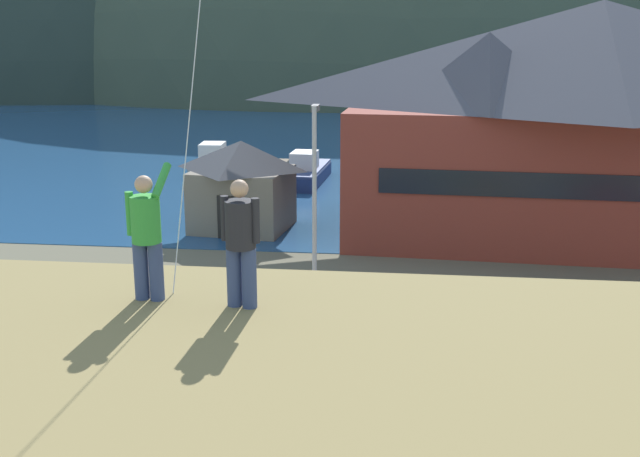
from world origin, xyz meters
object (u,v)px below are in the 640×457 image
object	(u,v)px
harbor_lodge	(595,114)
person_companion	(241,240)
person_kite_flyer	(146,233)
storage_shed_waterside	(242,184)
parked_car_back_row_left	(179,328)
parked_car_front_row_red	(50,418)
moored_boat_wharfside	(214,162)
parked_car_corner_spot	(339,335)
wharf_dock	(255,176)
moored_boat_outer_mooring	(306,172)
parked_car_front_row_silver	(516,345)
parked_car_lone_by_shed	(462,414)
parking_light_pole	(315,196)

from	to	relation	value
harbor_lodge	person_companion	size ratio (longest dim) A/B	14.40
person_kite_flyer	storage_shed_waterside	bearing A→B (deg)	99.68
harbor_lodge	parked_car_back_row_left	world-z (taller)	harbor_lodge
storage_shed_waterside	parked_car_front_row_red	distance (m)	21.90
moored_boat_wharfside	person_companion	distance (m)	45.33
person_kite_flyer	parked_car_front_row_red	bearing A→B (deg)	128.18
parked_car_corner_spot	harbor_lodge	bearing A→B (deg)	57.02
person_kite_flyer	wharf_dock	bearing A→B (deg)	99.28
parked_car_front_row_red	person_kite_flyer	xyz separation A→B (m)	(4.84, -6.15, 6.39)
storage_shed_waterside	parked_car_back_row_left	size ratio (longest dim) A/B	1.29
moored_boat_outer_mooring	person_kite_flyer	size ratio (longest dim) A/B	3.86
moored_boat_outer_mooring	parked_car_front_row_silver	world-z (taller)	moored_boat_outer_mooring
harbor_lodge	parked_car_lone_by_shed	bearing A→B (deg)	-109.24
wharf_dock	person_kite_flyer	distance (m)	41.45
harbor_lodge	parked_car_front_row_red	xyz separation A→B (m)	(-17.20, -22.44, -4.96)
harbor_lodge	parking_light_pole	bearing A→B (deg)	-135.22
harbor_lodge	moored_boat_outer_mooring	size ratio (longest dim) A/B	3.49
person_kite_flyer	moored_boat_wharfside	bearing A→B (deg)	103.10
moored_boat_wharfside	parked_car_lone_by_shed	xyz separation A→B (m)	(15.04, -35.76, 0.34)
person_companion	parked_car_back_row_left	bearing A→B (deg)	111.29
storage_shed_waterside	moored_boat_wharfside	distance (m)	16.18
harbor_lodge	wharf_dock	distance (m)	22.98
storage_shed_waterside	parked_car_corner_spot	distance (m)	17.26
wharf_dock	parked_car_lone_by_shed	distance (m)	34.83
parked_car_corner_spot	storage_shed_waterside	bearing A→B (deg)	111.75
moored_boat_wharfside	moored_boat_outer_mooring	xyz separation A→B (m)	(6.94, -3.06, 0.00)
parked_car_back_row_left	moored_boat_outer_mooring	bearing A→B (deg)	89.44
moored_boat_wharfside	storage_shed_waterside	bearing A→B (deg)	-70.84
storage_shed_waterside	person_kite_flyer	bearing A→B (deg)	-80.32
parked_car_back_row_left	person_companion	xyz separation A→B (m)	(4.73, -12.13, 6.38)
moored_boat_outer_mooring	storage_shed_waterside	bearing A→B (deg)	-97.76
wharf_dock	moored_boat_wharfside	world-z (taller)	moored_boat_wharfside
harbor_lodge	parked_car_corner_spot	size ratio (longest dim) A/B	5.86
storage_shed_waterside	parked_car_lone_by_shed	size ratio (longest dim) A/B	1.27
moored_boat_wharfside	parked_car_front_row_silver	xyz separation A→B (m)	(16.91, -31.36, 0.34)
parked_car_front_row_silver	wharf_dock	bearing A→B (deg)	115.27
parked_car_lone_by_shed	person_companion	size ratio (longest dim) A/B	2.49
moored_boat_wharfside	parked_car_corner_spot	size ratio (longest dim) A/B	1.69
parking_light_pole	person_companion	distance (m)	17.09
wharf_dock	parked_car_front_row_red	xyz separation A→B (m)	(1.75, -34.15, 0.71)
moored_boat_wharfside	person_kite_flyer	xyz separation A→B (m)	(10.06, -43.21, 6.74)
moored_boat_outer_mooring	person_companion	bearing A→B (deg)	-83.70
parked_car_lone_by_shed	parking_light_pole	distance (m)	10.81
harbor_lodge	parked_car_back_row_left	size ratio (longest dim) A/B	5.91
harbor_lodge	parked_car_corner_spot	world-z (taller)	harbor_lodge
moored_boat_wharfside	moored_boat_outer_mooring	size ratio (longest dim) A/B	1.01
harbor_lodge	parked_car_back_row_left	bearing A→B (deg)	-133.49
parking_light_pole	person_companion	world-z (taller)	person_companion
wharf_dock	moored_boat_outer_mooring	size ratio (longest dim) A/B	1.44
parked_car_lone_by_shed	parking_light_pole	size ratio (longest dim) A/B	0.59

